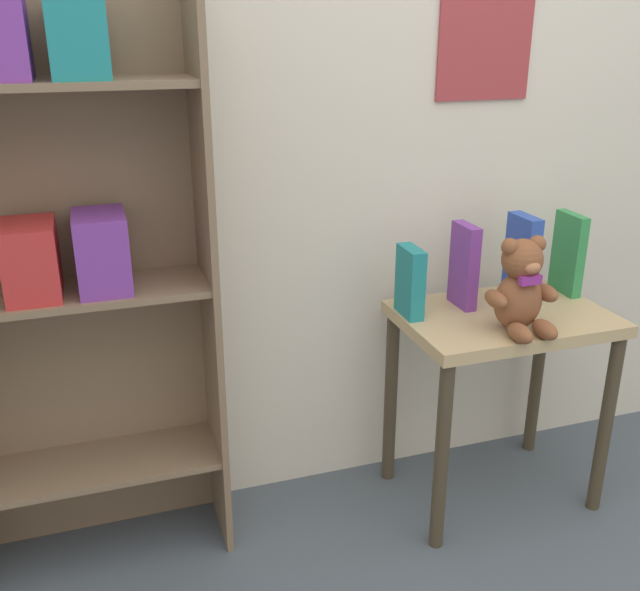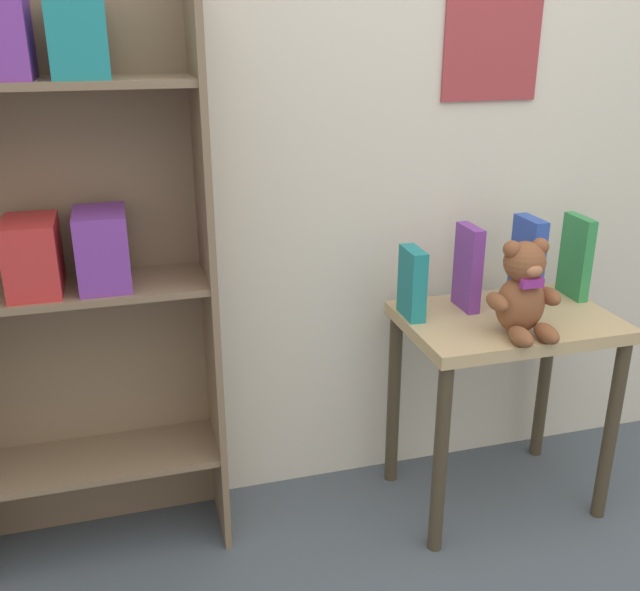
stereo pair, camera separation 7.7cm
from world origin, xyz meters
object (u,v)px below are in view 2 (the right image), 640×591
object	(u,v)px
bookshelf_side	(70,250)
book_standing_teal	(412,283)
display_table	(504,351)
teddy_bear	(523,292)
book_standing_purple	(468,268)
book_standing_blue	(527,262)
book_standing_green	(576,257)

from	to	relation	value
bookshelf_side	book_standing_teal	distance (m)	0.91
display_table	bookshelf_side	bearing A→B (deg)	173.02
teddy_bear	book_standing_teal	size ratio (longest dim) A/B	1.30
book_standing_teal	bookshelf_side	bearing A→B (deg)	176.92
teddy_bear	book_standing_purple	bearing A→B (deg)	104.86
book_standing_purple	display_table	bearing A→B (deg)	-45.49
teddy_bear	book_standing_blue	distance (m)	0.23
book_standing_green	teddy_bear	bearing A→B (deg)	-143.06
book_standing_purple	book_standing_green	xyz separation A→B (m)	(0.36, 0.00, 0.00)
book_standing_purple	book_standing_green	world-z (taller)	book_standing_green
book_standing_green	display_table	bearing A→B (deg)	-158.75
book_standing_teal	teddy_bear	bearing A→B (deg)	-37.71
bookshelf_side	teddy_bear	size ratio (longest dim) A/B	5.95
bookshelf_side	book_standing_teal	bearing A→B (deg)	-4.45
teddy_bear	book_standing_blue	bearing A→B (deg)	56.96
book_standing_green	bookshelf_side	bearing A→B (deg)	-179.94
bookshelf_side	book_standing_blue	distance (m)	1.26
book_standing_teal	book_standing_green	size ratio (longest dim) A/B	0.80
book_standing_teal	book_standing_purple	world-z (taller)	book_standing_purple
teddy_bear	book_standing_green	world-z (taller)	teddy_bear
display_table	book_standing_green	bearing A→B (deg)	19.23
display_table	book_standing_blue	bearing A→B (deg)	38.98
book_standing_blue	book_standing_green	size ratio (longest dim) A/B	1.05
bookshelf_side	book_standing_green	distance (m)	1.44
book_standing_teal	book_standing_blue	world-z (taller)	book_standing_blue
bookshelf_side	display_table	distance (m)	1.23
bookshelf_side	book_standing_purple	xyz separation A→B (m)	(1.07, -0.05, -0.13)
book_standing_teal	book_standing_blue	size ratio (longest dim) A/B	0.76
bookshelf_side	teddy_bear	distance (m)	1.17
bookshelf_side	book_standing_green	bearing A→B (deg)	-1.96
display_table	teddy_bear	distance (m)	0.26
teddy_bear	book_standing_green	distance (m)	0.37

